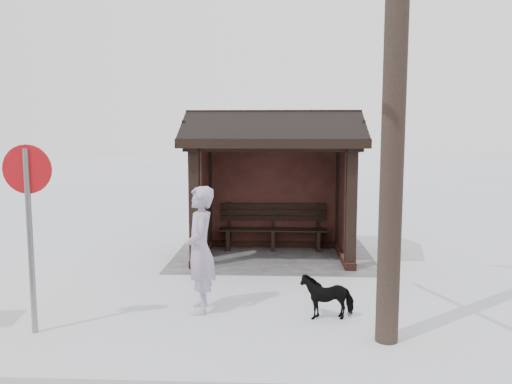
% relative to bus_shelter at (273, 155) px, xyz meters
% --- Properties ---
extents(ground, '(120.00, 120.00, 0.00)m').
position_rel_bus_shelter_xyz_m(ground, '(0.00, 0.16, -2.17)').
color(ground, silver).
rests_on(ground, ground).
extents(trampled_patch, '(4.20, 3.20, 0.02)m').
position_rel_bus_shelter_xyz_m(trampled_patch, '(0.00, -0.04, -2.16)').
color(trampled_patch, gray).
rests_on(trampled_patch, ground).
extents(bus_shelter, '(3.60, 2.40, 3.09)m').
position_rel_bus_shelter_xyz_m(bus_shelter, '(0.00, 0.00, 0.00)').
color(bus_shelter, '#3B1E15').
rests_on(bus_shelter, ground).
extents(pedestrian, '(0.56, 0.75, 1.86)m').
position_rel_bus_shelter_xyz_m(pedestrian, '(1.03, 3.40, -1.23)').
color(pedestrian, '#A69AB5').
rests_on(pedestrian, ground).
extents(dog, '(0.78, 0.43, 0.62)m').
position_rel_bus_shelter_xyz_m(dog, '(-0.82, 3.55, -1.85)').
color(dog, black).
rests_on(dog, ground).
extents(road_sign, '(0.64, 0.10, 2.49)m').
position_rel_bus_shelter_xyz_m(road_sign, '(3.10, 4.28, -0.39)').
color(road_sign, gray).
rests_on(road_sign, ground).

